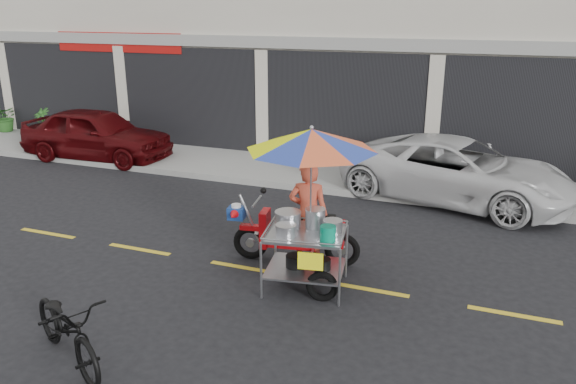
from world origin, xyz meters
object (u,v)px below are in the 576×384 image
(near_bicycle, at_px, (67,328))
(food_vendor_rig, at_px, (308,182))
(white_pickup, at_px, (457,171))
(maroon_sedan, at_px, (96,134))

(near_bicycle, height_order, food_vendor_rig, food_vendor_rig)
(white_pickup, bearing_deg, near_bicycle, 168.23)
(food_vendor_rig, bearing_deg, near_bicycle, -130.54)
(white_pickup, bearing_deg, food_vendor_rig, 172.34)
(white_pickup, relative_size, food_vendor_rig, 1.82)
(maroon_sedan, distance_m, white_pickup, 9.42)
(white_pickup, distance_m, food_vendor_rig, 4.94)
(white_pickup, height_order, near_bicycle, white_pickup)
(white_pickup, distance_m, near_bicycle, 8.41)
(near_bicycle, relative_size, food_vendor_rig, 0.66)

